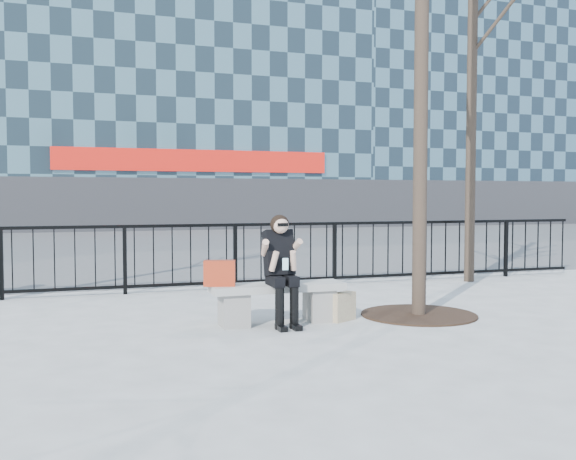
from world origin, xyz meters
name	(u,v)px	position (x,y,z in m)	size (l,w,h in m)	color
ground	(278,323)	(0.00, 0.00, 0.00)	(120.00, 120.00, 0.00)	gray
street_surface	(147,241)	(0.00, 15.00, 0.00)	(60.00, 23.00, 0.01)	#474747
railing	(224,257)	(0.00, 3.00, 0.55)	(14.00, 0.06, 1.10)	black
building_right	(456,54)	(20.00, 27.00, 10.30)	(16.20, 10.20, 20.60)	slate
tree_grate	(419,315)	(1.90, -0.10, 0.01)	(1.50, 1.50, 0.02)	black
bench_main	(278,299)	(0.00, 0.00, 0.30)	(1.65, 0.46, 0.49)	slate
seated_woman	(282,270)	(0.00, -0.16, 0.67)	(0.50, 0.64, 1.34)	black
handbag	(220,273)	(-0.72, 0.02, 0.64)	(0.37, 0.17, 0.30)	#A62D14
shopping_bag	(343,307)	(0.82, -0.11, 0.18)	(0.38, 0.14, 0.36)	#C8BF8D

